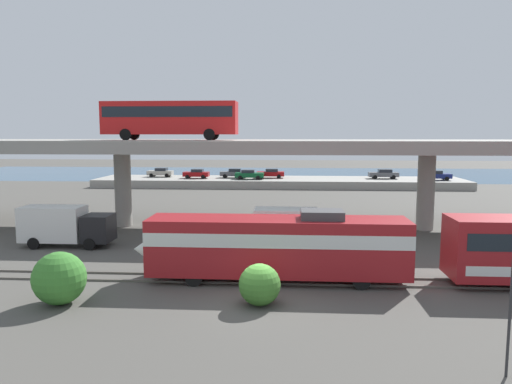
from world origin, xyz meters
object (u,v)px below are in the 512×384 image
Objects in this scene: service_truck_west at (298,228)px; parked_car_1 at (384,174)px; service_truck_east at (65,225)px; train_locomotive at (265,244)px; parked_car_3 at (161,172)px; parked_car_6 at (234,173)px; parked_car_4 at (436,175)px; parked_car_2 at (271,173)px; parked_car_0 at (249,174)px; parked_car_5 at (196,174)px; transit_bus_on_overpass at (170,117)px.

parked_car_1 is (14.44, 43.88, 0.37)m from service_truck_west.
service_truck_east is 1.47× the size of parked_car_1.
train_locomotive is at bearing -105.11° from service_truck_west.
parked_car_3 is 12.43m from parked_car_6.
parked_car_4 is (24.10, 49.48, -0.19)m from train_locomotive.
service_truck_west is 1.54× the size of parked_car_2.
parked_car_0 is 3.53m from parked_car_6.
parked_car_3 is 0.96× the size of parked_car_6.
parked_car_1 is 1.11× the size of parked_car_3.
parked_car_4 is 1.00× the size of parked_car_6.
parked_car_0 is (-6.93, 41.55, 0.37)m from service_truck_west.
service_truck_west is at bearing -80.52° from parked_car_0.
parked_car_5 is (-29.99, -1.39, -0.00)m from parked_car_1.
parked_car_3 is at bearing -69.15° from train_locomotive.
transit_bus_on_overpass is 36.36m from parked_car_6.
service_truck_east reaches higher than parked_car_3.
parked_car_0 is 28.97m from parked_car_4.
service_truck_west is 1.00× the size of service_truck_east.
parked_car_1 and parked_car_3 have the same top height.
service_truck_west is 17.55m from service_truck_east.
parked_car_1 is 1.07× the size of parked_car_4.
service_truck_west is at bearing -105.11° from train_locomotive.
parked_car_0 and parked_car_3 have the same top height.
parked_car_0 is at bearing -84.35° from train_locomotive.
parked_car_2 is at bearing 94.71° from service_truck_west.
service_truck_west and service_truck_east have the same top height.
service_truck_east reaches higher than parked_car_6.
parked_car_2 is 1.06× the size of parked_car_3.
transit_bus_on_overpass is 2.93× the size of parked_car_5.
parked_car_6 is at bearing 176.37° from parked_car_4.
service_truck_east is 1.56× the size of parked_car_6.
parked_car_0 and parked_car_1 have the same top height.
train_locomotive is at bearing -60.00° from transit_bus_on_overpass.
parked_car_1 is (16.51, 51.54, -0.19)m from train_locomotive.
parked_car_3 is (-4.47, 44.71, 0.37)m from service_truck_east.
train_locomotive is 20.09m from transit_bus_on_overpass.
service_truck_east is at bearing 53.91° from parked_car_1.
train_locomotive is 3.42× the size of parked_car_1.
parked_car_5 is at bearing 12.72° from parked_car_6.
train_locomotive is 2.33× the size of service_truck_east.
parked_car_2 is at bearing 175.34° from parked_car_4.
service_truck_east is at bearing 72.39° from parked_car_2.
train_locomotive reaches higher than parked_car_2.
service_truck_west is (2.07, 7.66, -0.56)m from train_locomotive.
parked_car_1 is (21.37, 2.33, -0.00)m from parked_car_0.
train_locomotive is 49.45m from parked_car_0.
train_locomotive reaches higher than parked_car_1.
transit_bus_on_overpass is at bearing -97.56° from parked_car_0.
train_locomotive is at bearing 105.05° from parked_car_5.
parked_car_1 is at bearing -107.76° from train_locomotive.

